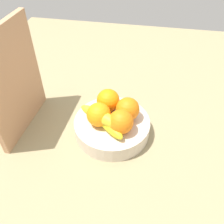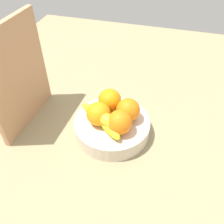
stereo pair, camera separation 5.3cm
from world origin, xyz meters
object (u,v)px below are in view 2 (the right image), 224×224
object	(u,v)px
fruit_bowl	(112,127)
orange_center	(99,114)
orange_front_right	(110,100)
cutting_board	(18,77)
orange_front_left	(128,110)
banana_bunch	(103,119)
orange_back_left	(120,122)

from	to	relation	value
fruit_bowl	orange_center	world-z (taller)	orange_center
orange_front_right	cutting_board	distance (cm)	30.51
orange_front_left	banana_bunch	size ratio (longest dim) A/B	0.46
orange_front_right	banana_bunch	bearing A→B (deg)	-177.54
orange_back_left	cutting_board	xyz separation A→B (cm)	(2.54, 34.39, 8.55)
orange_center	banana_bunch	bearing A→B (deg)	-118.90
orange_center	orange_back_left	bearing A→B (deg)	-104.00
orange_front_right	orange_back_left	distance (cm)	11.10
banana_bunch	cutting_board	size ratio (longest dim) A/B	0.48
fruit_bowl	orange_center	distance (cm)	7.99
orange_center	cutting_board	xyz separation A→B (cm)	(0.67, 26.92, 8.55)
fruit_bowl	orange_front_right	size ratio (longest dim) A/B	3.24
orange_front_left	orange_center	world-z (taller)	same
fruit_bowl	banana_bunch	size ratio (longest dim) A/B	1.48
orange_front_right	orange_back_left	xyz separation A→B (cm)	(-9.40, -5.92, 0.00)
fruit_bowl	cutting_board	size ratio (longest dim) A/B	0.71
banana_bunch	cutting_board	distance (cm)	30.38
orange_front_right	orange_front_left	bearing A→B (deg)	-114.46
fruit_bowl	banana_bunch	world-z (taller)	banana_bunch
orange_front_right	orange_center	size ratio (longest dim) A/B	1.00
orange_center	orange_front_right	bearing A→B (deg)	-11.63
orange_front_left	orange_front_right	size ratio (longest dim) A/B	1.00
cutting_board	orange_back_left	bearing A→B (deg)	-91.78
orange_front_left	orange_back_left	xyz separation A→B (cm)	(-6.15, 1.22, 0.00)
fruit_bowl	banana_bunch	xyz separation A→B (cm)	(-2.97, 2.02, 5.86)
fruit_bowl	banana_bunch	bearing A→B (deg)	145.84
orange_front_right	banana_bunch	world-z (taller)	orange_front_right
orange_front_left	orange_center	size ratio (longest dim) A/B	1.00
banana_bunch	cutting_board	bearing A→B (deg)	86.56
orange_front_right	orange_back_left	world-z (taller)	same
orange_center	cutting_board	world-z (taller)	cutting_board
orange_front_left	banana_bunch	bearing A→B (deg)	128.29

